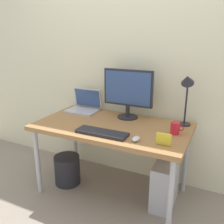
{
  "coord_description": "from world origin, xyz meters",
  "views": [
    {
      "loc": [
        0.91,
        -1.89,
        1.48
      ],
      "look_at": [
        0.0,
        0.0,
        0.82
      ],
      "focal_mm": 39.59,
      "sensor_mm": 36.0,
      "label": 1
    }
  ],
  "objects_px": {
    "keyboard": "(102,133)",
    "desk": "(112,131)",
    "laptop": "(84,105)",
    "computer_tower": "(165,184)",
    "coffee_mug": "(175,128)",
    "desk_lamp": "(187,88)",
    "monitor": "(128,91)",
    "photo_frame": "(164,139)",
    "mouse": "(136,139)",
    "wastebasket": "(67,170)"
  },
  "relations": [
    {
      "from": "keyboard",
      "to": "desk",
      "type": "bearing_deg",
      "value": 94.97
    },
    {
      "from": "laptop",
      "to": "computer_tower",
      "type": "distance_m",
      "value": 1.13
    },
    {
      "from": "coffee_mug",
      "to": "desk_lamp",
      "type": "bearing_deg",
      "value": 82.04
    },
    {
      "from": "laptop",
      "to": "coffee_mug",
      "type": "xyz_separation_m",
      "value": [
        1.01,
        -0.23,
        -0.01
      ]
    },
    {
      "from": "monitor",
      "to": "photo_frame",
      "type": "height_order",
      "value": "monitor"
    },
    {
      "from": "keyboard",
      "to": "mouse",
      "type": "distance_m",
      "value": 0.3
    },
    {
      "from": "mouse",
      "to": "coffee_mug",
      "type": "bearing_deg",
      "value": 48.52
    },
    {
      "from": "laptop",
      "to": "desk_lamp",
      "type": "xyz_separation_m",
      "value": [
        1.04,
        -0.01,
        0.29
      ]
    },
    {
      "from": "desk",
      "to": "computer_tower",
      "type": "bearing_deg",
      "value": 2.57
    },
    {
      "from": "photo_frame",
      "to": "computer_tower",
      "type": "height_order",
      "value": "photo_frame"
    },
    {
      "from": "desk_lamp",
      "to": "mouse",
      "type": "height_order",
      "value": "desk_lamp"
    },
    {
      "from": "coffee_mug",
      "to": "computer_tower",
      "type": "relative_size",
      "value": 0.26
    },
    {
      "from": "coffee_mug",
      "to": "photo_frame",
      "type": "xyz_separation_m",
      "value": [
        -0.03,
        -0.25,
        -0.0
      ]
    },
    {
      "from": "mouse",
      "to": "photo_frame",
      "type": "relative_size",
      "value": 0.82
    },
    {
      "from": "mouse",
      "to": "photo_frame",
      "type": "height_order",
      "value": "photo_frame"
    },
    {
      "from": "keyboard",
      "to": "computer_tower",
      "type": "xyz_separation_m",
      "value": [
        0.49,
        0.26,
        -0.5
      ]
    },
    {
      "from": "computer_tower",
      "to": "laptop",
      "type": "bearing_deg",
      "value": 166.19
    },
    {
      "from": "keyboard",
      "to": "mouse",
      "type": "bearing_deg",
      "value": -1.39
    },
    {
      "from": "laptop",
      "to": "keyboard",
      "type": "xyz_separation_m",
      "value": [
        0.47,
        -0.5,
        -0.05
      ]
    },
    {
      "from": "laptop",
      "to": "wastebasket",
      "type": "xyz_separation_m",
      "value": [
        -0.03,
        -0.33,
        -0.61
      ]
    },
    {
      "from": "desk_lamp",
      "to": "computer_tower",
      "type": "distance_m",
      "value": 0.87
    },
    {
      "from": "photo_frame",
      "to": "computer_tower",
      "type": "bearing_deg",
      "value": 94.32
    },
    {
      "from": "coffee_mug",
      "to": "photo_frame",
      "type": "bearing_deg",
      "value": -96.9
    },
    {
      "from": "keyboard",
      "to": "photo_frame",
      "type": "bearing_deg",
      "value": 1.2
    },
    {
      "from": "monitor",
      "to": "laptop",
      "type": "relative_size",
      "value": 1.53
    },
    {
      "from": "monitor",
      "to": "photo_frame",
      "type": "distance_m",
      "value": 0.71
    },
    {
      "from": "desk_lamp",
      "to": "monitor",
      "type": "bearing_deg",
      "value": -179.91
    },
    {
      "from": "desk",
      "to": "laptop",
      "type": "distance_m",
      "value": 0.53
    },
    {
      "from": "photo_frame",
      "to": "wastebasket",
      "type": "height_order",
      "value": "photo_frame"
    },
    {
      "from": "desk",
      "to": "photo_frame",
      "type": "xyz_separation_m",
      "value": [
        0.53,
        -0.23,
        0.11
      ]
    },
    {
      "from": "laptop",
      "to": "photo_frame",
      "type": "height_order",
      "value": "laptop"
    },
    {
      "from": "coffee_mug",
      "to": "wastebasket",
      "type": "distance_m",
      "value": 1.21
    },
    {
      "from": "coffee_mug",
      "to": "photo_frame",
      "type": "relative_size",
      "value": 0.99
    },
    {
      "from": "desk",
      "to": "desk_lamp",
      "type": "height_order",
      "value": "desk_lamp"
    },
    {
      "from": "desk",
      "to": "desk_lamp",
      "type": "bearing_deg",
      "value": 22.55
    },
    {
      "from": "desk_lamp",
      "to": "keyboard",
      "type": "distance_m",
      "value": 0.82
    },
    {
      "from": "computer_tower",
      "to": "mouse",
      "type": "bearing_deg",
      "value": -125.51
    },
    {
      "from": "monitor",
      "to": "wastebasket",
      "type": "xyz_separation_m",
      "value": [
        -0.53,
        -0.31,
        -0.82
      ]
    },
    {
      "from": "computer_tower",
      "to": "monitor",
      "type": "bearing_deg",
      "value": 154.29
    },
    {
      "from": "laptop",
      "to": "monitor",
      "type": "bearing_deg",
      "value": -1.69
    },
    {
      "from": "wastebasket",
      "to": "keyboard",
      "type": "bearing_deg",
      "value": -18.73
    },
    {
      "from": "desk",
      "to": "mouse",
      "type": "bearing_deg",
      "value": -37.29
    },
    {
      "from": "computer_tower",
      "to": "wastebasket",
      "type": "xyz_separation_m",
      "value": [
        -0.99,
        -0.09,
        -0.06
      ]
    },
    {
      "from": "desk_lamp",
      "to": "keyboard",
      "type": "bearing_deg",
      "value": -139.79
    },
    {
      "from": "desk_lamp",
      "to": "keyboard",
      "type": "xyz_separation_m",
      "value": [
        -0.57,
        -0.48,
        -0.33
      ]
    },
    {
      "from": "coffee_mug",
      "to": "monitor",
      "type": "bearing_deg",
      "value": 156.92
    },
    {
      "from": "keyboard",
      "to": "photo_frame",
      "type": "distance_m",
      "value": 0.51
    },
    {
      "from": "laptop",
      "to": "wastebasket",
      "type": "bearing_deg",
      "value": -95.11
    },
    {
      "from": "monitor",
      "to": "mouse",
      "type": "xyz_separation_m",
      "value": [
        0.27,
        -0.49,
        -0.25
      ]
    },
    {
      "from": "desk_lamp",
      "to": "desk",
      "type": "bearing_deg",
      "value": -157.45
    }
  ]
}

